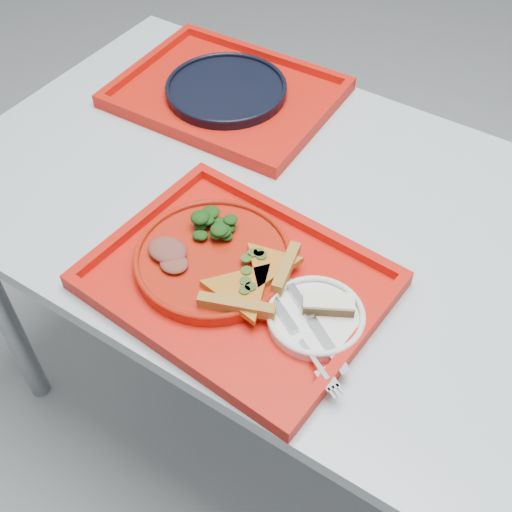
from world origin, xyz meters
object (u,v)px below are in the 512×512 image
object	(u,v)px
tray_main	(238,284)
dessert_bar	(328,304)
navy_plate	(226,90)
tray_far	(227,96)
dinner_plate	(213,260)

from	to	relation	value
tray_main	dessert_bar	distance (m)	0.16
navy_plate	dessert_bar	distance (m)	0.61
tray_far	navy_plate	size ratio (longest dim) A/B	1.73
tray_main	dinner_plate	distance (m)	0.06
tray_main	navy_plate	size ratio (longest dim) A/B	1.73
tray_main	navy_plate	bearing A→B (deg)	130.85
tray_main	navy_plate	distance (m)	0.52
tray_main	tray_far	world-z (taller)	same
tray_main	dinner_plate	bearing A→B (deg)	173.79
navy_plate	tray_far	bearing A→B (deg)	0.00
tray_main	dessert_bar	size ratio (longest dim) A/B	5.35
tray_far	navy_plate	distance (m)	0.01
tray_main	tray_far	distance (m)	0.52
tray_main	tray_far	xyz separation A→B (m)	(-0.31, 0.42, 0.00)
dinner_plate	dessert_bar	world-z (taller)	dessert_bar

